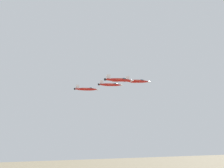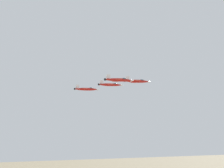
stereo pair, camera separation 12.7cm
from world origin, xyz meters
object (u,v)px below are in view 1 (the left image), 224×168
(jet_left_wingman, at_px, (110,85))
(jet_left_outer, at_px, (86,89))
(jet_lead, at_px, (137,81))
(jet_right_wingman, at_px, (119,80))

(jet_left_wingman, bearing_deg, jet_left_outer, 139.50)
(jet_lead, relative_size, jet_right_wingman, 1.02)
(jet_lead, distance_m, jet_left_outer, 41.11)
(jet_lead, xyz_separation_m, jet_left_wingman, (14.34, 14.67, -0.83))
(jet_lead, xyz_separation_m, jet_right_wingman, (-12.16, 16.52, -1.92))
(jet_lead, xyz_separation_m, jet_left_outer, (28.68, 29.33, -2.62))
(jet_left_wingman, xyz_separation_m, jet_right_wingman, (-26.51, 1.85, -1.09))
(jet_lead, bearing_deg, jet_left_wingman, 139.65)
(jet_lead, distance_m, jet_right_wingman, 20.60)
(jet_lead, relative_size, jet_left_wingman, 1.03)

